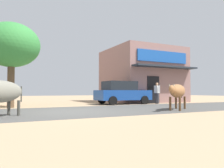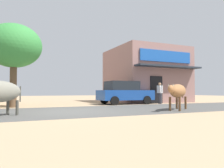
% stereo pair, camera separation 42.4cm
% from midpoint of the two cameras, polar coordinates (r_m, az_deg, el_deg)
% --- Properties ---
extents(ground, '(80.00, 80.00, 0.00)m').
position_cam_midpoint_polar(ground, '(10.30, -9.67, -6.98)').
color(ground, tan).
extents(asphalt_road, '(72.00, 5.72, 0.00)m').
position_cam_midpoint_polar(asphalt_road, '(10.30, -9.67, -6.97)').
color(asphalt_road, '#51514E').
rests_on(asphalt_road, ground).
extents(storefront_right_club, '(6.03, 6.85, 4.74)m').
position_cam_midpoint_polar(storefront_right_club, '(20.28, 9.29, 2.19)').
color(storefront_right_club, '#9A706B').
rests_on(storefront_right_club, ground).
extents(roadside_tree, '(3.13, 3.13, 4.78)m').
position_cam_midpoint_polar(roadside_tree, '(13.83, -23.41, 9.00)').
color(roadside_tree, brown).
rests_on(roadside_tree, ground).
extents(parked_hatchback_car, '(3.93, 1.97, 1.64)m').
position_cam_midpoint_polar(parked_hatchback_car, '(15.84, 3.95, -2.20)').
color(parked_hatchback_car, '#194494').
rests_on(parked_hatchback_car, ground).
extents(cow_far_dark, '(2.39, 1.92, 1.27)m').
position_cam_midpoint_polar(cow_far_dark, '(11.25, 17.78, -1.81)').
color(cow_far_dark, '#9F6A3F').
rests_on(cow_far_dark, ground).
extents(pedestrian_by_shop, '(0.46, 0.61, 1.57)m').
position_cam_midpoint_polar(pedestrian_by_shop, '(16.61, 13.08, -1.89)').
color(pedestrian_by_shop, '#3F3F47').
rests_on(pedestrian_by_shop, ground).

